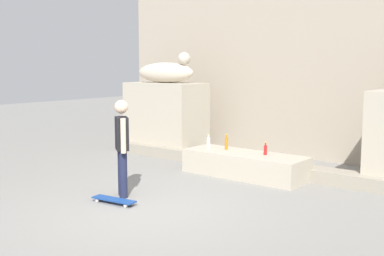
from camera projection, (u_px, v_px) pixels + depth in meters
The scene contains 11 objects.
ground_plane at pixel (143, 209), 7.67m from camera, with size 40.00×40.00×0.00m, color gray.
facade_wall at pixel (310, 12), 11.60m from camera, with size 10.92×0.60×6.99m, color #AEA18D.
pedestal_left at pixel (166, 117), 12.66m from camera, with size 2.03×1.12×1.79m, color #B7AD99.
statue_reclining_left at pixel (167, 72), 12.49m from camera, with size 1.68×0.86×0.78m.
ledge_block at pixel (245, 165), 9.90m from camera, with size 2.56×0.90×0.48m, color #B7AD99.
skater at pixel (122, 144), 8.31m from camera, with size 0.45×0.38×1.67m.
skateboard at pixel (114, 200), 7.98m from camera, with size 0.82×0.30×0.08m.
bottle_orange at pixel (226, 143), 10.24m from camera, with size 0.07×0.07×0.33m.
bottle_clear at pixel (208, 143), 10.29m from camera, with size 0.08×0.08×0.33m.
bottle_red at pixel (265, 150), 9.65m from camera, with size 0.07×0.07×0.26m.
stair_step at pixel (259, 166), 10.34m from camera, with size 8.37×0.50×0.25m, color gray.
Camera 1 is at (5.27, -5.30, 2.28)m, focal length 45.59 mm.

